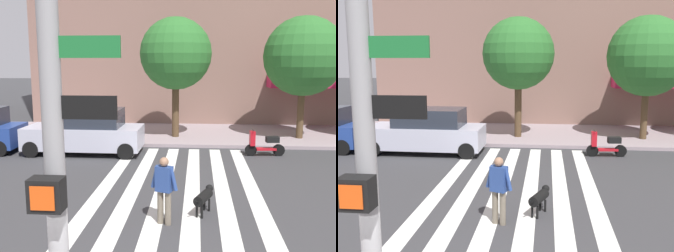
% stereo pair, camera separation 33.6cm
% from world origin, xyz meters
% --- Properties ---
extents(ground_plane, '(160.00, 160.00, 0.00)m').
position_xyz_m(ground_plane, '(0.00, 6.61, 0.00)').
color(ground_plane, '#353538').
extents(sidewalk_far, '(80.00, 6.00, 0.15)m').
position_xyz_m(sidewalk_far, '(0.00, 16.21, 0.07)').
color(sidewalk_far, gray).
rests_on(sidewalk_far, ground_plane).
extents(crosswalk_stripes, '(4.95, 12.61, 0.01)m').
position_xyz_m(crosswalk_stripes, '(0.40, 6.61, 0.00)').
color(crosswalk_stripes, silver).
rests_on(crosswalk_stripes, ground_plane).
extents(traffic_light_pole, '(0.74, 0.46, 5.80)m').
position_xyz_m(traffic_light_pole, '(-0.26, -0.72, 3.52)').
color(traffic_light_pole, gray).
rests_on(traffic_light_pole, sidewalk_near).
extents(parked_car_behind_first, '(4.88, 2.08, 1.90)m').
position_xyz_m(parked_car_behind_first, '(-3.73, 11.86, 0.93)').
color(parked_car_behind_first, '#B1B2C4').
rests_on(parked_car_behind_first, ground_plane).
extents(parked_scooter, '(1.63, 0.50, 1.11)m').
position_xyz_m(parked_scooter, '(3.76, 11.94, 0.48)').
color(parked_scooter, black).
rests_on(parked_scooter, ground_plane).
extents(street_tree_nearest, '(3.49, 3.49, 5.83)m').
position_xyz_m(street_tree_nearest, '(-0.11, 15.10, 4.21)').
color(street_tree_nearest, '#4C3823').
rests_on(street_tree_nearest, sidewalk_far).
extents(street_tree_middle, '(3.78, 3.78, 5.84)m').
position_xyz_m(street_tree_middle, '(5.97, 15.16, 4.09)').
color(street_tree_middle, '#4C3823').
rests_on(street_tree_middle, sidewalk_far).
extents(pedestrian_dog_walker, '(0.69, 0.36, 1.64)m').
position_xyz_m(pedestrian_dog_walker, '(0.21, 4.86, 0.93)').
color(pedestrian_dog_walker, '#6B6051').
rests_on(pedestrian_dog_walker, ground_plane).
extents(dog_on_leash, '(0.55, 1.11, 0.65)m').
position_xyz_m(dog_on_leash, '(1.16, 5.58, 0.44)').
color(dog_on_leash, black).
rests_on(dog_on_leash, ground_plane).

